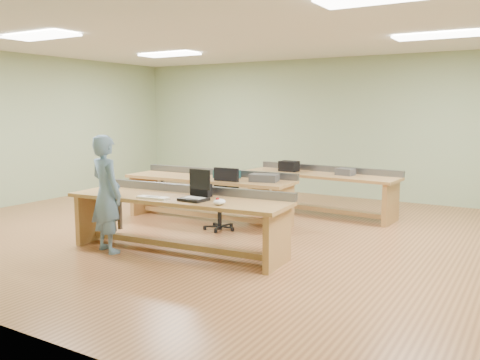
# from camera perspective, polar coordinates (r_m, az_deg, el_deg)

# --- Properties ---
(floor) EXTENTS (10.00, 10.00, 0.00)m
(floor) POSITION_cam_1_polar(r_m,az_deg,el_deg) (7.92, -0.16, -5.94)
(floor) COLOR #9F683C
(floor) RESTS_ON ground
(ceiling) EXTENTS (10.00, 10.00, 0.00)m
(ceiling) POSITION_cam_1_polar(r_m,az_deg,el_deg) (7.76, -0.17, 16.10)
(ceiling) COLOR silver
(ceiling) RESTS_ON wall_back
(wall_back) EXTENTS (10.00, 0.04, 3.00)m
(wall_back) POSITION_cam_1_polar(r_m,az_deg,el_deg) (11.31, 10.43, 5.80)
(wall_back) COLOR #91A47C
(wall_back) RESTS_ON floor
(wall_left) EXTENTS (0.04, 8.00, 3.00)m
(wall_left) POSITION_cam_1_polar(r_m,az_deg,el_deg) (11.13, -22.88, 5.28)
(wall_left) COLOR #91A47C
(wall_left) RESTS_ON floor
(fluor_panels) EXTENTS (6.20, 3.50, 0.03)m
(fluor_panels) POSITION_cam_1_polar(r_m,az_deg,el_deg) (7.76, -0.17, 15.88)
(fluor_panels) COLOR white
(fluor_panels) RESTS_ON ceiling
(workbench_front) EXTENTS (3.12, 1.06, 0.86)m
(workbench_front) POSITION_cam_1_polar(r_m,az_deg,el_deg) (6.83, -6.86, -3.42)
(workbench_front) COLOR #B37D4B
(workbench_front) RESTS_ON floor
(workbench_mid) EXTENTS (3.03, 0.91, 0.86)m
(workbench_mid) POSITION_cam_1_polar(r_m,az_deg,el_deg) (8.70, -3.43, -0.92)
(workbench_mid) COLOR #B37D4B
(workbench_mid) RESTS_ON floor
(workbench_back) EXTENTS (2.87, 0.96, 0.86)m
(workbench_back) POSITION_cam_1_polar(r_m,az_deg,el_deg) (9.31, 9.04, -0.45)
(workbench_back) COLOR #B37D4B
(workbench_back) RESTS_ON floor
(person) EXTENTS (0.66, 0.52, 1.57)m
(person) POSITION_cam_1_polar(r_m,az_deg,el_deg) (6.97, -14.75, -1.51)
(person) COLOR #6A90AD
(person) RESTS_ON floor
(laptop_base) EXTENTS (0.34, 0.29, 0.04)m
(laptop_base) POSITION_cam_1_polar(r_m,az_deg,el_deg) (6.46, -5.23, -2.18)
(laptop_base) COLOR black
(laptop_base) RESTS_ON workbench_front
(laptop_screen) EXTENTS (0.33, 0.03, 0.26)m
(laptop_screen) POSITION_cam_1_polar(r_m,az_deg,el_deg) (6.52, -4.54, 0.07)
(laptop_screen) COLOR black
(laptop_screen) RESTS_ON laptop_base
(keyboard) EXTENTS (0.45, 0.18, 0.03)m
(keyboard) POSITION_cam_1_polar(r_m,az_deg,el_deg) (6.69, -9.75, -1.96)
(keyboard) COLOR white
(keyboard) RESTS_ON workbench_front
(trackball_mouse) EXTENTS (0.20, 0.22, 0.07)m
(trackball_mouse) POSITION_cam_1_polar(r_m,az_deg,el_deg) (6.17, -2.32, -2.46)
(trackball_mouse) COLOR white
(trackball_mouse) RESTS_ON workbench_front
(camera_bag) EXTENTS (0.28, 0.21, 0.17)m
(camera_bag) POSITION_cam_1_polar(r_m,az_deg,el_deg) (6.72, -4.38, -1.19)
(camera_bag) COLOR black
(camera_bag) RESTS_ON workbench_front
(task_chair) EXTENTS (0.55, 0.55, 0.97)m
(task_chair) POSITION_cam_1_polar(r_m,az_deg,el_deg) (8.09, -2.13, -3.07)
(task_chair) COLOR black
(task_chair) RESTS_ON floor
(parts_bin_teal) EXTENTS (0.43, 0.35, 0.13)m
(parts_bin_teal) POSITION_cam_1_polar(r_m,az_deg,el_deg) (8.53, -1.51, 0.66)
(parts_bin_teal) COLOR #133A40
(parts_bin_teal) RESTS_ON workbench_mid
(parts_bin_grey) EXTENTS (0.49, 0.36, 0.12)m
(parts_bin_grey) POSITION_cam_1_polar(r_m,az_deg,el_deg) (8.14, 2.72, 0.25)
(parts_bin_grey) COLOR #3A3B3D
(parts_bin_grey) RESTS_ON workbench_mid
(mug) EXTENTS (0.12, 0.12, 0.09)m
(mug) POSITION_cam_1_polar(r_m,az_deg,el_deg) (8.58, -2.28, 0.54)
(mug) COLOR #3A3B3D
(mug) RESTS_ON workbench_mid
(drinks_can) EXTENTS (0.07, 0.07, 0.12)m
(drinks_can) POSITION_cam_1_polar(r_m,az_deg,el_deg) (8.56, -4.17, 0.62)
(drinks_can) COLOR silver
(drinks_can) RESTS_ON workbench_mid
(storage_box_back) EXTENTS (0.34, 0.25, 0.19)m
(storage_box_back) POSITION_cam_1_polar(r_m,az_deg,el_deg) (9.51, 5.52, 1.56)
(storage_box_back) COLOR black
(storage_box_back) RESTS_ON workbench_back
(tray_back) EXTENTS (0.33, 0.26, 0.12)m
(tray_back) POSITION_cam_1_polar(r_m,az_deg,el_deg) (9.09, 11.74, 0.90)
(tray_back) COLOR #3A3B3D
(tray_back) RESTS_ON workbench_back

